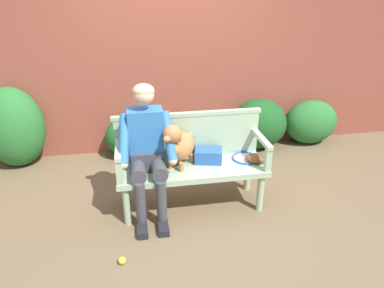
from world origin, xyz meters
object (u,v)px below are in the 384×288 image
person_seated (147,147)px  dog_on_bench (179,145)px  sports_bag (208,155)px  tennis_ball (122,261)px  baseball_glove (256,158)px  tennis_racket (245,157)px  garden_bench (192,171)px

person_seated → dog_on_bench: (0.32, 0.03, -0.02)m
sports_bag → tennis_ball: (-0.93, -0.84, -0.51)m
dog_on_bench → baseball_glove: size_ratio=2.27×
person_seated → sports_bag: person_seated is taller
baseball_glove → dog_on_bench: bearing=-161.4°
tennis_racket → person_seated: bearing=-174.0°
garden_bench → tennis_ball: garden_bench is taller
garden_bench → tennis_racket: tennis_racket is taller
person_seated → tennis_racket: (1.05, 0.11, -0.26)m
person_seated → sports_bag: size_ratio=4.80×
tennis_racket → tennis_ball: size_ratio=8.81×
garden_bench → tennis_ball: size_ratio=23.11×
baseball_glove → tennis_racket: bearing=142.6°
dog_on_bench → baseball_glove: dog_on_bench is taller
dog_on_bench → baseball_glove: 0.83m
dog_on_bench → sports_bag: dog_on_bench is taller
sports_bag → dog_on_bench: bearing=-167.8°
sports_bag → garden_bench: bearing=-157.9°
tennis_ball → baseball_glove: bearing=27.3°
baseball_glove → tennis_ball: size_ratio=3.33×
garden_bench → person_seated: 0.56m
dog_on_bench → tennis_racket: (0.73, 0.08, -0.24)m
dog_on_bench → tennis_ball: 1.20m
tennis_ball → sports_bag: bearing=42.1°
dog_on_bench → person_seated: bearing=-175.4°
person_seated → tennis_ball: 1.07m
garden_bench → sports_bag: size_ratio=5.45×
baseball_glove → tennis_ball: 1.66m
tennis_racket → sports_bag: bearing=-177.9°
garden_bench → baseball_glove: (0.67, -0.03, 0.11)m
person_seated → baseball_glove: person_seated is taller
tennis_racket → garden_bench: bearing=-171.3°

